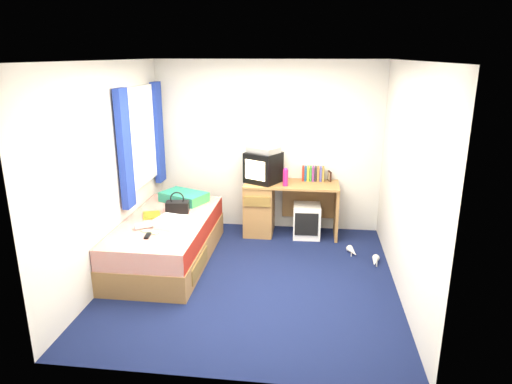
# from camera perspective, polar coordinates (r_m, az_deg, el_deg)

# --- Properties ---
(ground) EXTENTS (3.40, 3.40, 0.00)m
(ground) POSITION_cam_1_polar(r_m,az_deg,el_deg) (5.31, -0.48, -10.78)
(ground) COLOR #0C1438
(ground) RESTS_ON ground
(room_shell) EXTENTS (3.40, 3.40, 3.40)m
(room_shell) POSITION_cam_1_polar(r_m,az_deg,el_deg) (4.81, -0.52, 4.73)
(room_shell) COLOR white
(room_shell) RESTS_ON ground
(bed) EXTENTS (1.01, 2.00, 0.54)m
(bed) POSITION_cam_1_polar(r_m,az_deg,el_deg) (5.74, -11.00, -5.93)
(bed) COLOR #A47844
(bed) RESTS_ON ground
(pillow) EXTENTS (0.70, 0.59, 0.13)m
(pillow) POSITION_cam_1_polar(r_m,az_deg,el_deg) (6.25, -8.99, -0.62)
(pillow) COLOR #176C9A
(pillow) RESTS_ON bed
(desk) EXTENTS (1.30, 0.55, 0.75)m
(desk) POSITION_cam_1_polar(r_m,az_deg,el_deg) (6.45, 1.98, -1.72)
(desk) COLOR #A47844
(desk) RESTS_ON ground
(storage_cube) EXTENTS (0.38, 0.38, 0.46)m
(storage_cube) POSITION_cam_1_polar(r_m,az_deg,el_deg) (6.41, 6.35, -3.60)
(storage_cube) COLOR white
(storage_cube) RESTS_ON ground
(crt_tv) EXTENTS (0.55, 0.54, 0.42)m
(crt_tv) POSITION_cam_1_polar(r_m,az_deg,el_deg) (6.31, 0.90, 3.09)
(crt_tv) COLOR black
(crt_tv) RESTS_ON desk
(vcr) EXTENTS (0.49, 0.45, 0.08)m
(vcr) POSITION_cam_1_polar(r_m,az_deg,el_deg) (6.26, 0.93, 5.30)
(vcr) COLOR #BBBBBE
(vcr) RESTS_ON crt_tv
(book_row) EXTENTS (0.31, 0.13, 0.20)m
(book_row) POSITION_cam_1_polar(r_m,az_deg,el_deg) (6.46, 7.15, 2.29)
(book_row) COLOR maroon
(book_row) RESTS_ON desk
(picture_frame) EXTENTS (0.05, 0.12, 0.14)m
(picture_frame) POSITION_cam_1_polar(r_m,az_deg,el_deg) (6.48, 9.17, 1.98)
(picture_frame) COLOR black
(picture_frame) RESTS_ON desk
(pink_water_bottle) EXTENTS (0.08, 0.08, 0.22)m
(pink_water_bottle) POSITION_cam_1_polar(r_m,az_deg,el_deg) (6.17, 3.70, 1.78)
(pink_water_bottle) COLOR #CC1C68
(pink_water_bottle) RESTS_ON desk
(aerosol_can) EXTENTS (0.06, 0.06, 0.17)m
(aerosol_can) POSITION_cam_1_polar(r_m,az_deg,el_deg) (6.31, 3.72, 1.87)
(aerosol_can) COLOR white
(aerosol_can) RESTS_ON desk
(handbag) EXTENTS (0.31, 0.20, 0.27)m
(handbag) POSITION_cam_1_polar(r_m,az_deg,el_deg) (5.84, -9.79, -1.78)
(handbag) COLOR black
(handbag) RESTS_ON bed
(towel) EXTENTS (0.39, 0.35, 0.11)m
(towel) POSITION_cam_1_polar(r_m,az_deg,el_deg) (5.38, -10.45, -3.72)
(towel) COLOR white
(towel) RESTS_ON bed
(magazine) EXTENTS (0.30, 0.34, 0.01)m
(magazine) POSITION_cam_1_polar(r_m,az_deg,el_deg) (5.81, -12.91, -2.83)
(magazine) COLOR yellow
(magazine) RESTS_ON bed
(water_bottle) EXTENTS (0.21, 0.17, 0.07)m
(water_bottle) POSITION_cam_1_polar(r_m,az_deg,el_deg) (5.40, -13.90, -4.12)
(water_bottle) COLOR silver
(water_bottle) RESTS_ON bed
(colour_swatch_fan) EXTENTS (0.23, 0.14, 0.01)m
(colour_swatch_fan) POSITION_cam_1_polar(r_m,az_deg,el_deg) (5.27, -13.15, -4.93)
(colour_swatch_fan) COLOR yellow
(colour_swatch_fan) RESTS_ON bed
(remote_control) EXTENTS (0.07, 0.16, 0.02)m
(remote_control) POSITION_cam_1_polar(r_m,az_deg,el_deg) (5.17, -13.40, -5.34)
(remote_control) COLOR black
(remote_control) RESTS_ON bed
(window_assembly) EXTENTS (0.11, 1.42, 1.40)m
(window_assembly) POSITION_cam_1_polar(r_m,az_deg,el_deg) (6.06, -14.10, 6.44)
(window_assembly) COLOR silver
(window_assembly) RESTS_ON room_shell
(white_heels) EXTENTS (0.39, 0.49, 0.09)m
(white_heels) POSITION_cam_1_polar(r_m,az_deg,el_deg) (5.90, 13.30, -7.84)
(white_heels) COLOR silver
(white_heels) RESTS_ON ground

